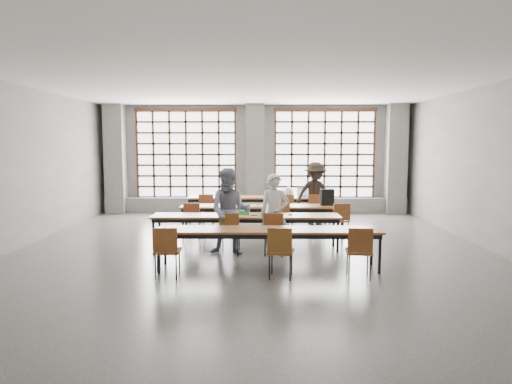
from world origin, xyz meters
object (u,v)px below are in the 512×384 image
at_px(desk_row_c, 246,218).
at_px(chair_back_left, 206,206).
at_px(chair_mid_centre, 280,217).
at_px(laptop_back, 304,194).
at_px(chair_back_right, 315,206).
at_px(chair_near_left, 167,247).
at_px(desk_row_a, 257,199).
at_px(chair_back_mid, 286,206).
at_px(student_male, 275,214).
at_px(chair_front_left, 230,229).
at_px(chair_near_mid, 280,247).
at_px(chair_near_right, 359,248).
at_px(red_pouch, 167,248).
at_px(backpack, 327,197).
at_px(mouse, 290,214).
at_px(chair_mid_left, 193,217).
at_px(laptop_front, 272,211).
at_px(plastic_bag, 289,192).
at_px(phone, 254,215).
at_px(green_box, 244,212).
at_px(student_back, 315,194).
at_px(student_female, 230,212).
at_px(desk_row_d, 268,232).
at_px(chair_mid_right, 340,217).
at_px(chair_front_right, 274,229).

bearing_deg(desk_row_c, chair_back_left, 113.05).
xyz_separation_m(chair_mid_centre, laptop_back, (0.79, 2.61, 0.25)).
xyz_separation_m(chair_back_right, chair_near_left, (-3.06, -5.00, 0.00)).
relative_size(desk_row_a, chair_back_mid, 4.55).
height_order(chair_back_right, student_male, student_male).
bearing_deg(chair_front_left, chair_near_mid, -59.29).
distance_m(chair_near_left, chair_near_right, 3.19).
bearing_deg(red_pouch, chair_mid_centre, 56.58).
xyz_separation_m(chair_near_right, backpack, (0.00, 3.81, 0.39)).
bearing_deg(mouse, chair_front_left, -154.07).
bearing_deg(chair_mid_left, laptop_front, -23.54).
bearing_deg(chair_back_mid, plastic_bag, 81.65).
relative_size(student_male, phone, 12.61).
height_order(desk_row_a, red_pouch, desk_row_a).
bearing_deg(laptop_back, chair_back_right, -71.06).
bearing_deg(green_box, phone, -38.05).
height_order(chair_near_right, student_male, student_male).
bearing_deg(backpack, chair_mid_centre, -157.49).
bearing_deg(student_male, student_back, 67.67).
relative_size(chair_mid_left, phone, 6.77).
height_order(desk_row_c, chair_mid_left, chair_mid_left).
xyz_separation_m(chair_mid_centre, chair_front_left, (-1.07, -1.53, 0.00)).
xyz_separation_m(chair_near_mid, plastic_bag, (0.47, 5.67, 0.34)).
height_order(chair_front_left, red_pouch, chair_front_left).
xyz_separation_m(desk_row_c, chair_mid_centre, (0.77, 0.90, -0.13)).
xyz_separation_m(desk_row_c, backpack, (1.95, 1.58, 0.27)).
bearing_deg(student_female, student_male, 4.66).
bearing_deg(green_box, chair_mid_centre, 45.06).
bearing_deg(backpack, mouse, -129.39).
distance_m(student_back, laptop_front, 3.06).
bearing_deg(desk_row_a, chair_mid_left, -120.68).
bearing_deg(chair_back_mid, desk_row_d, -97.35).
bearing_deg(chair_mid_right, chair_near_right, -93.95).
distance_m(chair_back_right, chair_near_left, 5.86).
relative_size(student_back, red_pouch, 8.72).
bearing_deg(student_male, plastic_bag, 79.92).
bearing_deg(student_female, desk_row_d, -50.75).
bearing_deg(student_back, laptop_front, -127.65).
relative_size(desk_row_d, chair_front_left, 4.55).
height_order(laptop_front, mouse, laptop_front).
height_order(desk_row_d, chair_near_mid, chair_near_mid).
height_order(backpack, plastic_bag, backpack).
xyz_separation_m(chair_near_mid, student_male, (-0.05, 1.73, 0.28)).
bearing_deg(desk_row_d, desk_row_c, 105.96).
relative_size(chair_back_mid, backpack, 2.20).
height_order(chair_back_left, chair_mid_right, same).
relative_size(chair_mid_right, chair_near_left, 1.00).
distance_m(desk_row_a, chair_front_right, 4.04).
xyz_separation_m(chair_mid_left, chair_mid_centre, (2.03, -0.00, 0.00)).
bearing_deg(chair_back_right, red_pouch, -121.89).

